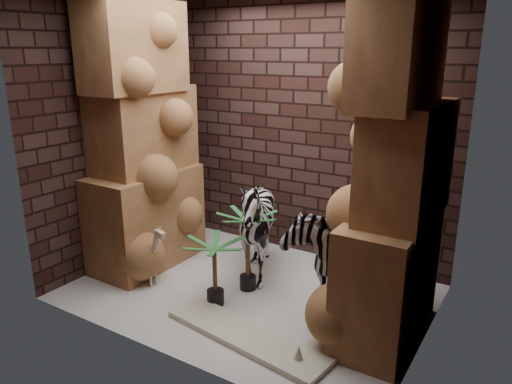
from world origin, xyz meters
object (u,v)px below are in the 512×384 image
Objects in this scene: palm_front at (248,251)px; giraffe_toy at (146,252)px; palm_back at (215,272)px; zebra_right at (330,241)px; zebra_left at (256,232)px; surfboard at (246,336)px.

giraffe_toy is at bearing -154.69° from palm_front.
palm_front reaches higher than palm_back.
zebra_left is at bearing 166.75° from zebra_right.
palm_front is at bearing 32.04° from giraffe_toy.
palm_back is (-0.05, -0.67, -0.21)m from zebra_left.
zebra_right is at bearing 12.75° from palm_front.
zebra_right is 1.08× the size of zebra_left.
palm_back is (-0.92, -0.62, -0.31)m from zebra_right.
zebra_right is 1.53× the size of palm_front.
zebra_right is at bearing 34.02° from palm_back.
giraffe_toy is at bearing -178.12° from palm_back.
zebra_left is 1.25m from surfboard.
zebra_right reaches higher than surfboard.
zebra_left is 1.69× the size of giraffe_toy.
zebra_right is 1.20m from surfboard.
giraffe_toy reaches higher than palm_back.
surfboard is (0.48, -0.77, -0.40)m from palm_front.
zebra_left is at bearing 85.47° from palm_back.
palm_front is (0.98, 0.46, 0.07)m from giraffe_toy.
palm_back is at bearing -102.75° from palm_front.
surfboard is (1.46, -0.31, -0.33)m from giraffe_toy.
palm_back is at bearing 157.38° from surfboard.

